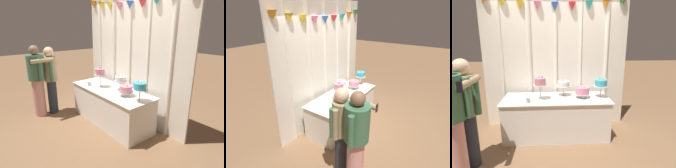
{
  "view_description": "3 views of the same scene",
  "coord_description": "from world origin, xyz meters",
  "views": [
    {
      "loc": [
        2.92,
        -2.17,
        2.02
      ],
      "look_at": [
        0.06,
        0.08,
        0.89
      ],
      "focal_mm": 30.19,
      "sensor_mm": 36.0,
      "label": 1
    },
    {
      "loc": [
        -3.19,
        -1.97,
        2.59
      ],
      "look_at": [
        -0.03,
        0.22,
        1.01
      ],
      "focal_mm": 28.97,
      "sensor_mm": 36.0,
      "label": 2
    },
    {
      "loc": [
        -0.06,
        -3.09,
        1.82
      ],
      "look_at": [
        0.14,
        0.12,
        1.01
      ],
      "focal_mm": 29.15,
      "sensor_mm": 36.0,
      "label": 3
    }
  ],
  "objects": [
    {
      "name": "tealight_near_left",
      "position": [
        0.06,
        0.03,
        0.76
      ],
      "size": [
        0.04,
        0.04,
        0.04
      ],
      "color": "beige",
      "rests_on": "cake_table"
    },
    {
      "name": "cake_display_leftmost",
      "position": [
        -0.28,
        0.03,
        1.06
      ],
      "size": [
        0.24,
        0.24,
        0.43
      ],
      "color": "silver",
      "rests_on": "cake_table"
    },
    {
      "name": "ground_plane",
      "position": [
        0.0,
        0.0,
        0.0
      ],
      "size": [
        24.0,
        24.0,
        0.0
      ],
      "primitive_type": "plane",
      "color": "#846042"
    },
    {
      "name": "flower_vase",
      "position": [
        -0.49,
        -0.11,
        0.82
      ],
      "size": [
        0.09,
        0.12,
        0.17
      ],
      "color": "#B2C1B2",
      "rests_on": "cake_table"
    },
    {
      "name": "draped_curtain",
      "position": [
        -0.0,
        0.63,
        1.48
      ],
      "size": [
        2.91,
        0.16,
        2.81
      ],
      "color": "white",
      "rests_on": "ground_plane"
    },
    {
      "name": "guest_man_dark_suit",
      "position": [
        -1.25,
        -0.68,
        0.88
      ],
      "size": [
        0.44,
        0.34,
        1.57
      ],
      "color": "#4C5675",
      "rests_on": "ground_plane"
    },
    {
      "name": "cake_display_midright",
      "position": [
        0.48,
        0.09,
        0.89
      ],
      "size": [
        0.28,
        0.28,
        0.23
      ],
      "color": "silver",
      "rests_on": "cake_table"
    },
    {
      "name": "cake_display_rightmost",
      "position": [
        0.82,
        0.09,
        1.01
      ],
      "size": [
        0.26,
        0.26,
        0.38
      ],
      "color": "silver",
      "rests_on": "cake_table"
    },
    {
      "name": "guest_girl_blue_dress",
      "position": [
        -1.25,
        -0.7,
        0.88
      ],
      "size": [
        0.46,
        0.64,
        1.57
      ],
      "color": "#282D38",
      "rests_on": "ground_plane"
    },
    {
      "name": "tealight_far_left",
      "position": [
        -0.52,
        0.06,
        0.76
      ],
      "size": [
        0.04,
        0.04,
        0.04
      ],
      "color": "beige",
      "rests_on": "cake_table"
    },
    {
      "name": "cake_table",
      "position": [
        0.0,
        0.1,
        0.38
      ],
      "size": [
        1.95,
        0.77,
        0.75
      ],
      "color": "white",
      "rests_on": "ground_plane"
    },
    {
      "name": "cake_display_midleft",
      "position": [
        0.14,
        0.24,
        0.97
      ],
      "size": [
        0.28,
        0.28,
        0.32
      ],
      "color": "#B2B2B7",
      "rests_on": "cake_table"
    }
  ]
}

